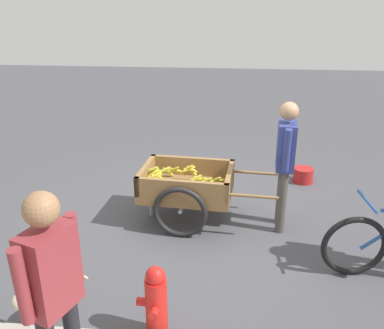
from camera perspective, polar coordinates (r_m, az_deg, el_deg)
The scene contains 7 objects.
ground_plane at distance 5.35m, azimuth 0.44°, elevation -7.53°, with size 24.00×24.00×0.00m, color #47474C.
fruit_cart at distance 5.18m, azimuth -0.69°, elevation -3.10°, with size 1.70×0.99×0.71m.
vendor_person at distance 4.93m, azimuth 12.55°, elevation 1.15°, with size 0.23×0.54×1.56m.
dog at distance 3.93m, azimuth -18.92°, elevation -16.42°, with size 0.49×0.52×0.40m.
fire_hydrant at distance 3.58m, azimuth -4.92°, elevation -18.17°, with size 0.25×0.25×0.67m.
plastic_bucket at distance 6.57m, azimuth 14.87°, elevation -1.40°, with size 0.30×0.30×0.22m, color #B21E1E.
bystander_person at distance 2.85m, azimuth -18.41°, elevation -15.36°, with size 0.31×0.51×1.60m.
Camera 1 is at (-0.41, 4.64, 2.63)m, focal length 39.25 mm.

